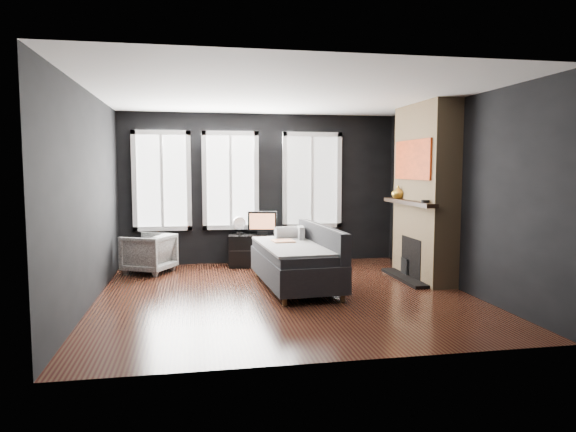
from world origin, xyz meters
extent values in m
plane|color=black|center=(0.00, 0.00, 0.00)|extent=(5.00, 5.00, 0.00)
plane|color=white|center=(0.00, 0.00, 2.70)|extent=(5.00, 5.00, 0.00)
cube|color=black|center=(0.00, 2.50, 1.35)|extent=(5.00, 0.02, 2.70)
cube|color=black|center=(-2.50, 0.00, 1.35)|extent=(0.02, 5.00, 2.70)
cube|color=black|center=(2.50, 0.00, 1.35)|extent=(0.02, 5.00, 2.70)
cube|color=gray|center=(0.42, 0.94, 0.65)|extent=(0.12, 0.36, 0.35)
imported|color=silver|center=(-1.95, 1.85, 0.36)|extent=(0.90, 0.92, 0.71)
imported|color=orange|center=(0.67, 1.98, 0.62)|extent=(0.16, 0.15, 0.13)
imported|color=#B7AF8D|center=(0.85, 2.08, 0.68)|extent=(0.18, 0.05, 0.25)
cube|color=#2C6631|center=(0.38, 2.05, 0.62)|extent=(0.25, 0.20, 0.12)
imported|color=gold|center=(2.05, 1.05, 1.33)|extent=(0.22, 0.23, 0.20)
cylinder|color=black|center=(2.05, 0.05, 1.25)|extent=(0.12, 0.12, 0.04)
camera|label=1|loc=(-1.21, -6.78, 1.72)|focal=32.00mm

